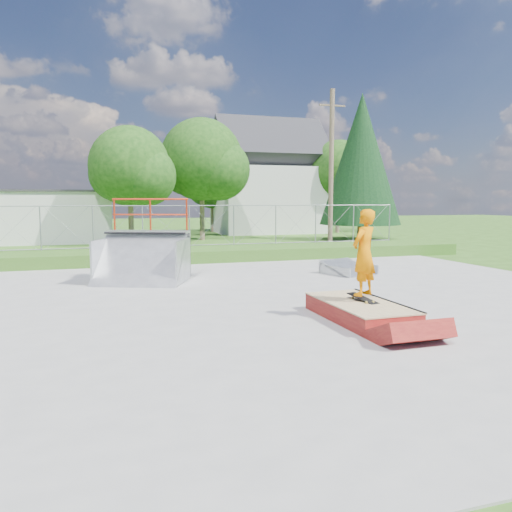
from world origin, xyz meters
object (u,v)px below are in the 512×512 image
Objects in this scene: flat_bank_ramp at (349,268)px; grind_box at (359,311)px; skater at (364,256)px; quarter_pipe at (141,241)px.

grind_box is at bearing -134.94° from flat_bank_ramp.
grind_box is 1.16m from skater.
flat_bank_ramp is 6.56m from skater.
quarter_pipe reaches higher than grind_box.
skater is (4.05, -6.18, 0.07)m from quarter_pipe.
flat_bank_ramp is at bearing 19.28° from quarter_pipe.
quarter_pipe reaches higher than skater.
quarter_pipe is at bearing -86.75° from skater.
flat_bank_ramp is (2.91, 5.91, 0.01)m from grind_box.
skater is at bearing -134.30° from flat_bank_ramp.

